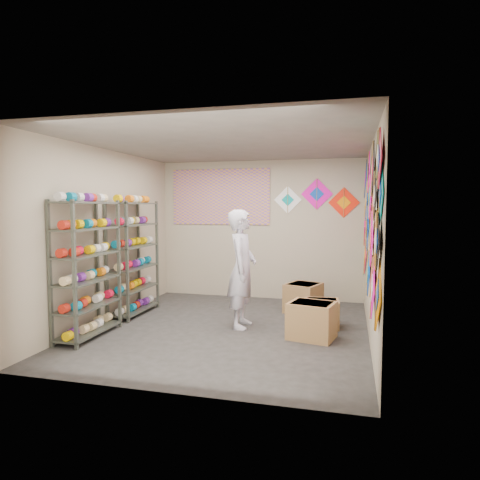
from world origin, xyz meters
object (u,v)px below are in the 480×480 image
(shopkeeper, at_px, (242,269))
(carton_c, at_px, (303,298))
(carton_a, at_px, (312,320))
(shelf_rack_front, at_px, (87,269))
(shelf_rack_back, at_px, (133,258))
(carton_b, at_px, (322,313))

(shopkeeper, xyz_separation_m, carton_c, (0.80, 1.13, -0.63))
(carton_a, relative_size, carton_c, 1.06)
(shelf_rack_front, relative_size, shopkeeper, 1.08)
(carton_a, distance_m, carton_c, 1.46)
(shelf_rack_back, relative_size, shopkeeper, 1.08)
(shelf_rack_back, height_order, carton_c, shelf_rack_back)
(shopkeeper, xyz_separation_m, carton_b, (1.16, 0.29, -0.67))
(shelf_rack_front, distance_m, shopkeeper, 2.20)
(carton_b, bearing_deg, carton_a, -104.00)
(carton_c, bearing_deg, shelf_rack_front, -122.35)
(carton_b, bearing_deg, shopkeeper, -170.88)
(shelf_rack_front, xyz_separation_m, carton_b, (3.11, 1.30, -0.74))
(carton_a, xyz_separation_m, carton_c, (-0.27, 1.44, -0.00))
(shelf_rack_front, distance_m, carton_c, 3.55)
(shelf_rack_back, bearing_deg, shopkeeper, -8.52)
(carton_c, bearing_deg, shelf_rack_back, -143.29)
(shelf_rack_front, bearing_deg, shopkeeper, 27.35)
(shelf_rack_front, height_order, shopkeeper, shelf_rack_front)
(carton_b, bearing_deg, shelf_rack_back, 175.10)
(shelf_rack_front, bearing_deg, shelf_rack_back, 90.00)
(carton_a, height_order, carton_b, carton_a)
(shelf_rack_front, bearing_deg, carton_a, 13.02)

